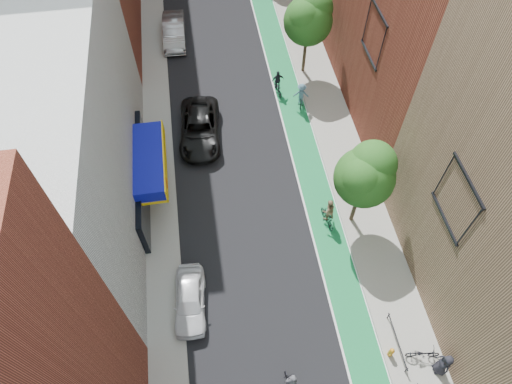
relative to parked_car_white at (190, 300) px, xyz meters
name	(u,v)px	position (x,y,z in m)	size (l,w,h in m)	color
bike_lane	(278,58)	(8.60, 19.97, -0.70)	(2.00, 68.00, 0.01)	#136C34
sidewalk_left	(155,70)	(-1.40, 19.97, -0.63)	(2.00, 68.00, 0.15)	gray
sidewalk_right	(308,54)	(11.10, 19.97, -0.63)	(3.00, 68.00, 0.15)	gray
building_left_white	(47,139)	(-6.40, 7.97, 5.29)	(8.00, 20.00, 12.00)	silver
tree_near	(366,174)	(10.25, 3.99, 3.95)	(3.40, 3.36, 6.42)	#332619
tree_mid	(309,17)	(10.25, 17.99, 4.18)	(3.55, 3.53, 6.74)	#332619
parked_car_white	(190,300)	(0.00, 0.00, 0.00)	(1.67, 4.14, 1.41)	white
parked_car_black	(200,128)	(1.60, 12.37, 0.11)	(2.71, 5.87, 1.63)	black
parked_car_silver	(174,31)	(0.41, 23.65, 0.13)	(1.77, 5.07, 1.67)	#9A9EA3
cyclist_lane_near	(328,213)	(8.67, 4.12, 0.18)	(0.95, 1.74, 2.08)	black
cyclist_lane_mid	(278,85)	(7.80, 16.00, 0.00)	(0.96, 1.76, 1.92)	black
cyclist_lane_far	(301,97)	(9.18, 14.20, 0.27)	(1.24, 1.56, 2.08)	black
parked_bike_far	(423,354)	(11.45, -4.63, -0.10)	(0.61, 1.74, 0.92)	black
pedestrian	(444,364)	(12.07, -5.38, 0.38)	(0.92, 0.60, 1.88)	black
fire_hydrant	(391,352)	(9.90, -4.30, -0.15)	(0.26, 0.26, 0.75)	orange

